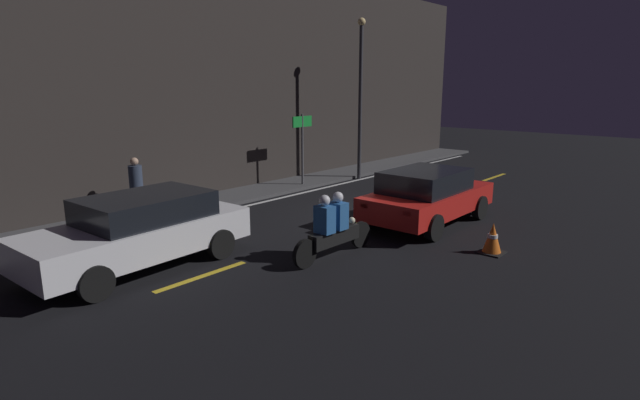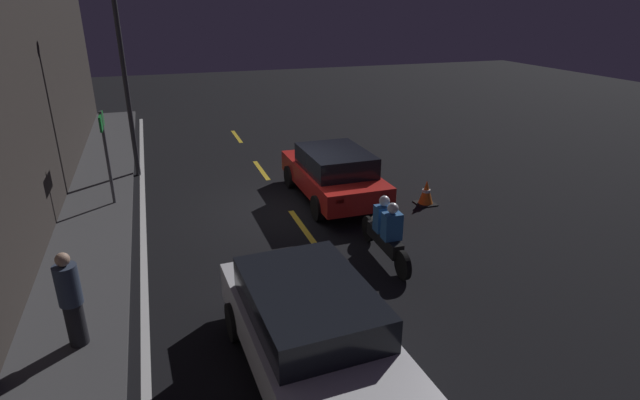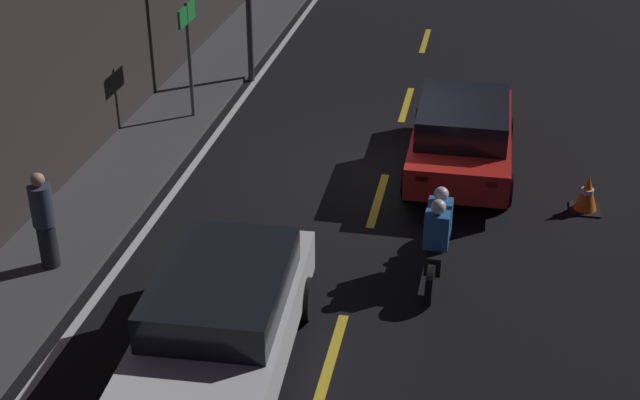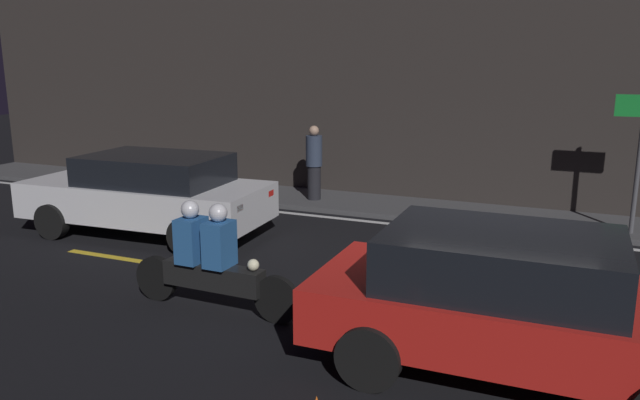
# 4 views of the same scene
# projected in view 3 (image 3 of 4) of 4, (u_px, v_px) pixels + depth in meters

# --- Properties ---
(ground_plane) EXTENTS (56.00, 56.00, 0.00)m
(ground_plane) POSITION_uv_depth(u_px,v_px,m) (386.00, 175.00, 16.36)
(ground_plane) COLOR black
(raised_curb) EXTENTS (28.00, 1.69, 0.10)m
(raised_curb) POSITION_uv_depth(u_px,v_px,m) (144.00, 151.00, 17.14)
(raised_curb) COLOR #424244
(raised_curb) RESTS_ON ground
(lane_dash_b) EXTENTS (2.00, 0.14, 0.01)m
(lane_dash_b) POSITION_uv_depth(u_px,v_px,m) (331.00, 359.00, 11.60)
(lane_dash_b) COLOR gold
(lane_dash_b) RESTS_ON ground
(lane_dash_c) EXTENTS (2.00, 0.14, 0.01)m
(lane_dash_c) POSITION_uv_depth(u_px,v_px,m) (378.00, 200.00, 15.50)
(lane_dash_c) COLOR gold
(lane_dash_c) RESTS_ON ground
(lane_dash_d) EXTENTS (2.00, 0.14, 0.01)m
(lane_dash_d) POSITION_uv_depth(u_px,v_px,m) (406.00, 104.00, 19.39)
(lane_dash_d) COLOR gold
(lane_dash_d) RESTS_ON ground
(lane_dash_e) EXTENTS (2.00, 0.14, 0.01)m
(lane_dash_e) POSITION_uv_depth(u_px,v_px,m) (425.00, 41.00, 23.28)
(lane_dash_e) COLOR gold
(lane_dash_e) RESTS_ON ground
(lane_solid_kerb) EXTENTS (25.20, 0.14, 0.01)m
(lane_solid_kerb) POSITION_uv_depth(u_px,v_px,m) (199.00, 158.00, 16.97)
(lane_solid_kerb) COLOR silver
(lane_solid_kerb) RESTS_ON ground
(sedan_white) EXTENTS (4.34, 2.04, 1.40)m
(sedan_white) POSITION_uv_depth(u_px,v_px,m) (221.00, 321.00, 11.10)
(sedan_white) COLOR silver
(sedan_white) RESTS_ON ground
(taxi_red) EXTENTS (4.02, 1.91, 1.40)m
(taxi_red) POSITION_uv_depth(u_px,v_px,m) (462.00, 134.00, 16.17)
(taxi_red) COLOR red
(taxi_red) RESTS_ON ground
(motorcycle) EXTENTS (2.31, 0.38, 1.36)m
(motorcycle) POSITION_uv_depth(u_px,v_px,m) (437.00, 236.00, 13.17)
(motorcycle) COLOR black
(motorcycle) RESTS_ON ground
(traffic_cone_near) EXTENTS (0.50, 0.50, 0.65)m
(traffic_cone_near) POSITION_uv_depth(u_px,v_px,m) (587.00, 194.00, 15.02)
(traffic_cone_near) COLOR black
(traffic_cone_near) RESTS_ON ground
(pedestrian) EXTENTS (0.34, 0.34, 1.55)m
(pedestrian) POSITION_uv_depth(u_px,v_px,m) (44.00, 220.00, 13.07)
(pedestrian) COLOR black
(pedestrian) RESTS_ON raised_curb
(shop_sign) EXTENTS (0.90, 0.08, 2.40)m
(shop_sign) POSITION_uv_depth(u_px,v_px,m) (188.00, 37.00, 17.80)
(shop_sign) COLOR #4C4C51
(shop_sign) RESTS_ON raised_curb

